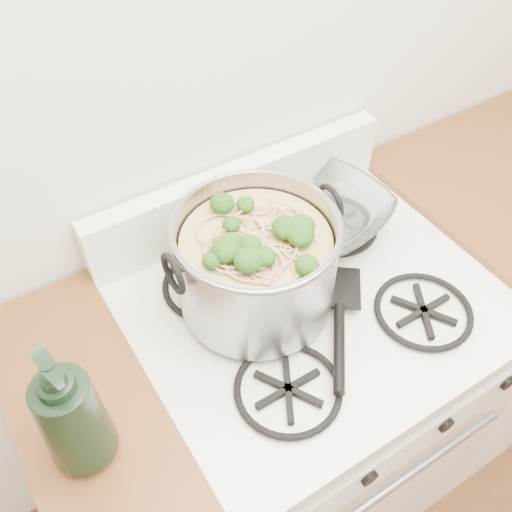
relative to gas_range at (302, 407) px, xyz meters
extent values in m
plane|color=silver|center=(0.00, 0.34, 0.91)|extent=(3.60, 0.00, 3.60)
cube|color=white|center=(0.00, 0.00, -0.03)|extent=(0.76, 0.65, 0.81)
cube|color=white|center=(0.00, 0.00, 0.44)|extent=(0.76, 0.65, 0.04)
cube|color=black|center=(0.00, -0.31, -0.02)|extent=(0.58, 0.02, 0.46)
cube|color=black|center=(0.00, 0.00, 0.48)|extent=(0.60, 0.56, 0.02)
cylinder|color=black|center=(-0.10, -0.32, 0.34)|extent=(0.04, 0.03, 0.04)
cylinder|color=black|center=(0.10, -0.32, 0.34)|extent=(0.04, 0.03, 0.04)
cylinder|color=black|center=(0.28, -0.32, 0.34)|extent=(0.04, 0.03, 0.04)
cube|color=silver|center=(-0.51, 0.00, 0.00)|extent=(0.25, 0.65, 0.88)
cube|color=#4D2E12|center=(-0.51, 0.00, 0.46)|extent=(0.25, 0.65, 0.04)
cylinder|color=gray|center=(-0.11, 0.06, 0.59)|extent=(0.31, 0.31, 0.21)
torus|color=gray|center=(-0.11, 0.06, 0.69)|extent=(0.33, 0.33, 0.01)
torus|color=black|center=(-0.28, 0.06, 0.67)|extent=(0.01, 0.08, 0.08)
torus|color=black|center=(0.06, 0.06, 0.67)|extent=(0.01, 0.08, 0.08)
cylinder|color=tan|center=(-0.11, 0.06, 0.57)|extent=(0.29, 0.29, 0.17)
sphere|color=#224C14|center=(-0.11, 0.06, 0.68)|extent=(0.04, 0.04, 0.04)
sphere|color=#224C14|center=(-0.11, 0.06, 0.68)|extent=(0.04, 0.04, 0.04)
sphere|color=#224C14|center=(-0.11, 0.06, 0.68)|extent=(0.04, 0.04, 0.04)
sphere|color=#224C14|center=(-0.11, 0.06, 0.68)|extent=(0.04, 0.04, 0.04)
sphere|color=#224C14|center=(-0.11, 0.06, 0.68)|extent=(0.04, 0.04, 0.04)
sphere|color=#224C14|center=(-0.11, 0.06, 0.68)|extent=(0.04, 0.04, 0.04)
sphere|color=#224C14|center=(-0.11, 0.06, 0.68)|extent=(0.04, 0.04, 0.04)
sphere|color=#224C14|center=(-0.11, 0.06, 0.68)|extent=(0.04, 0.04, 0.04)
sphere|color=#224C14|center=(-0.11, 0.06, 0.68)|extent=(0.04, 0.04, 0.04)
sphere|color=#224C14|center=(-0.11, 0.06, 0.68)|extent=(0.04, 0.04, 0.04)
sphere|color=#224C14|center=(-0.11, 0.06, 0.68)|extent=(0.04, 0.04, 0.04)
sphere|color=#224C14|center=(-0.11, 0.06, 0.68)|extent=(0.04, 0.04, 0.04)
sphere|color=#224C14|center=(-0.11, 0.06, 0.68)|extent=(0.04, 0.04, 0.04)
sphere|color=#224C14|center=(-0.11, 0.06, 0.68)|extent=(0.04, 0.04, 0.04)
imported|color=white|center=(0.13, 0.17, 0.50)|extent=(0.15, 0.15, 0.03)
imported|color=black|center=(-0.53, -0.06, 0.63)|extent=(0.12, 0.12, 0.29)
camera|label=1|loc=(-0.51, -0.57, 1.42)|focal=40.00mm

